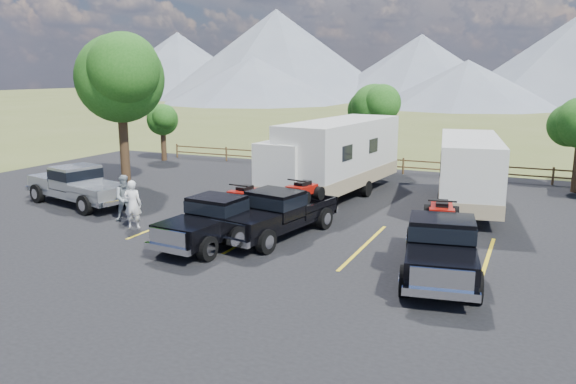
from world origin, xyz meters
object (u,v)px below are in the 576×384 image
at_px(trailer_left, 308,166).
at_px(person_b, 126,198).
at_px(rig_center, 279,211).
at_px(pickup_silver, 78,185).
at_px(trailer_right, 469,173).
at_px(rig_left, 221,217).
at_px(trailer_center, 340,156).
at_px(rig_right, 441,243).
at_px(tree_big_nw, 120,78).
at_px(person_a, 133,204).

xyz_separation_m(trailer_left, person_b, (-5.00, -7.07, -0.57)).
distance_m(rig_center, person_b, 6.58).
xyz_separation_m(pickup_silver, person_b, (3.74, -1.25, 0.01)).
relative_size(trailer_right, pickup_silver, 1.48).
bearing_deg(person_b, rig_left, -52.97).
bearing_deg(rig_left, trailer_left, 95.30).
bearing_deg(trailer_center, trailer_left, -134.92).
xyz_separation_m(rig_center, rig_right, (6.02, -1.64, 0.04)).
distance_m(tree_big_nw, trailer_center, 11.89).
bearing_deg(trailer_center, person_b, -121.10).
height_order(rig_center, trailer_center, trailer_center).
relative_size(trailer_left, person_b, 4.47).
distance_m(tree_big_nw, rig_right, 19.18).
height_order(rig_left, pickup_silver, rig_left).
xyz_separation_m(rig_center, trailer_left, (-1.55, 6.51, 0.58)).
relative_size(trailer_center, person_a, 5.60).
distance_m(rig_left, pickup_silver, 9.01).
distance_m(tree_big_nw, trailer_right, 17.62).
height_order(rig_center, trailer_right, trailer_right).
distance_m(trailer_left, person_b, 8.68).
bearing_deg(rig_right, rig_left, 169.27).
relative_size(trailer_center, trailer_right, 1.15).
bearing_deg(trailer_left, rig_left, -85.61).
height_order(trailer_right, person_b, trailer_right).
relative_size(tree_big_nw, rig_right, 1.27).
distance_m(rig_left, trailer_left, 8.04).
height_order(rig_right, trailer_right, trailer_right).
relative_size(trailer_right, person_b, 4.95).
relative_size(rig_left, rig_right, 0.93).
relative_size(rig_center, trailer_right, 0.65).
relative_size(tree_big_nw, person_a, 4.18).
height_order(trailer_center, trailer_right, trailer_center).
bearing_deg(rig_left, trailer_right, 53.87).
bearing_deg(rig_center, trailer_center, 102.89).
xyz_separation_m(rig_center, person_a, (-5.53, -1.38, 0.02)).
bearing_deg(trailer_center, person_a, -113.82).
height_order(trailer_left, person_a, trailer_left).
xyz_separation_m(trailer_center, pickup_silver, (-10.00, -6.82, -0.98)).
height_order(rig_right, pickup_silver, rig_right).
relative_size(trailer_center, pickup_silver, 1.70).
height_order(trailer_left, trailer_right, trailer_right).
xyz_separation_m(rig_left, person_b, (-5.01, 0.95, 0.03)).
height_order(rig_right, trailer_center, trailer_center).
height_order(trailer_center, person_b, trailer_center).
xyz_separation_m(rig_center, trailer_center, (-0.29, 7.51, 0.98)).
bearing_deg(rig_left, pickup_silver, 171.16).
distance_m(tree_big_nw, trailer_left, 10.69).
height_order(tree_big_nw, trailer_left, tree_big_nw).
height_order(tree_big_nw, rig_center, tree_big_nw).
distance_m(rig_center, pickup_silver, 10.31).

